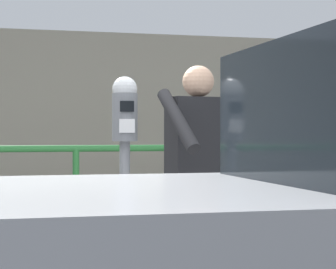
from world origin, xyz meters
The scene contains 4 objects.
parking_meter centered at (0.11, 0.44, 1.28)m, with size 0.17×0.18×1.56m.
pedestrian_at_meter centered at (0.67, 0.58, 1.10)m, with size 0.61×0.65×1.66m.
background_railing centered at (0.00, 2.12, 0.93)m, with size 24.06×0.06×1.08m.
backdrop_wall centered at (0.00, 4.39, 1.28)m, with size 32.00×0.50×2.56m, color #ADA38E.
Camera 1 is at (-0.75, -3.95, 1.35)m, focal length 72.50 mm.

